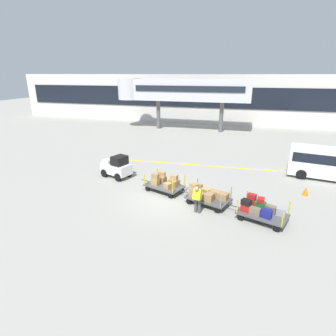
% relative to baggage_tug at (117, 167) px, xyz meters
% --- Properties ---
extents(ground_plane, '(120.00, 120.00, 0.00)m').
position_rel_baggage_tug_xyz_m(ground_plane, '(4.23, -2.37, -0.75)').
color(ground_plane, '#9E9B91').
extents(apron_lead_line, '(15.68, 0.96, 0.01)m').
position_rel_baggage_tug_xyz_m(apron_lead_line, '(5.35, 4.09, -0.75)').
color(apron_lead_line, yellow).
rests_on(apron_lead_line, ground_plane).
extents(terminal_building, '(62.90, 2.51, 6.80)m').
position_rel_baggage_tug_xyz_m(terminal_building, '(4.23, 23.60, 2.65)').
color(terminal_building, silver).
rests_on(terminal_building, ground_plane).
extents(jet_bridge, '(16.87, 3.00, 6.27)m').
position_rel_baggage_tug_xyz_m(jet_bridge, '(-0.28, 17.62, 4.16)').
color(jet_bridge, silver).
rests_on(jet_bridge, ground_plane).
extents(baggage_tug, '(2.35, 1.80, 1.58)m').
position_rel_baggage_tug_xyz_m(baggage_tug, '(0.00, 0.00, 0.00)').
color(baggage_tug, white).
rests_on(baggage_tug, ground_plane).
extents(baggage_cart_lead, '(3.07, 2.09, 1.14)m').
position_rel_baggage_tug_xyz_m(baggage_cart_lead, '(3.93, -1.37, -0.21)').
color(baggage_cart_lead, '#4C4C4F').
rests_on(baggage_cart_lead, ground_plane).
extents(baggage_cart_middle, '(3.07, 2.09, 1.19)m').
position_rel_baggage_tug_xyz_m(baggage_cart_middle, '(6.66, -2.37, -0.22)').
color(baggage_cart_middle, '#4C4C4F').
rests_on(baggage_cart_middle, ground_plane).
extents(baggage_cart_tail, '(3.07, 2.09, 1.12)m').
position_rel_baggage_tug_xyz_m(baggage_cart_tail, '(9.46, -3.35, -0.21)').
color(baggage_cart_tail, '#4C4C4F').
rests_on(baggage_cart_tail, ground_plane).
extents(baggage_handler, '(0.48, 0.50, 1.56)m').
position_rel_baggage_tug_xyz_m(baggage_handler, '(6.34, -3.58, 0.11)').
color(baggage_handler, '#4C4C4C').
rests_on(baggage_handler, ground_plane).
extents(shuttle_van, '(5.05, 2.68, 2.10)m').
position_rel_baggage_tug_xyz_m(shuttle_van, '(14.01, 3.78, 0.48)').
color(shuttle_van, white).
rests_on(shuttle_van, ground_plane).
extents(safety_cone_near, '(0.36, 0.36, 0.55)m').
position_rel_baggage_tug_xyz_m(safety_cone_near, '(12.19, 0.35, -0.48)').
color(safety_cone_near, orange).
rests_on(safety_cone_near, ground_plane).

